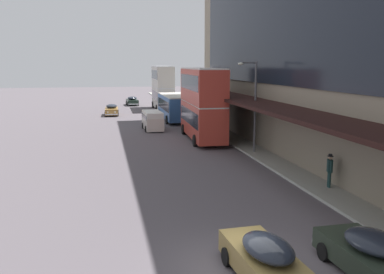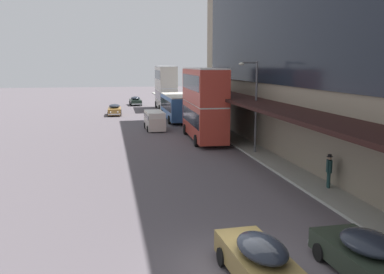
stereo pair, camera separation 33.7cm
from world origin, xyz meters
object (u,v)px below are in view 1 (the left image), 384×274
at_px(sedan_far_back, 370,253).
at_px(street_lamp, 253,100).
at_px(sedan_lead_near, 132,101).
at_px(transit_bus_kerbside_front, 163,86).
at_px(sedan_oncoming_rear, 265,260).
at_px(vw_van, 152,119).
at_px(sedan_second_near, 112,110).
at_px(pedestrian_at_kerb, 330,169).
at_px(transit_bus_kerbside_rear, 173,106).
at_px(transit_bus_kerbside_far, 202,102).

height_order(sedan_far_back, street_lamp, street_lamp).
bearing_deg(sedan_lead_near, sedan_far_back, -86.55).
xyz_separation_m(transit_bus_kerbside_front, sedan_oncoming_rear, (-3.99, -52.71, -2.76)).
bearing_deg(vw_van, sedan_oncoming_rear, -90.23).
distance_m(transit_bus_kerbside_front, sedan_second_near, 10.34).
bearing_deg(pedestrian_at_kerb, sedan_lead_near, 98.04).
bearing_deg(pedestrian_at_kerb, transit_bus_kerbside_rear, 96.86).
distance_m(transit_bus_kerbside_front, street_lamp, 33.98).
distance_m(transit_bus_kerbside_front, transit_bus_kerbside_far, 27.11).
bearing_deg(vw_van, transit_bus_kerbside_front, 79.15).
xyz_separation_m(sedan_second_near, pedestrian_at_kerb, (10.97, -37.67, 0.42)).
bearing_deg(sedan_second_near, pedestrian_at_kerb, -73.77).
distance_m(transit_bus_kerbside_rear, vw_van, 7.80).
relative_size(pedestrian_at_kerb, street_lamp, 0.27).
height_order(sedan_second_near, vw_van, vw_van).
bearing_deg(transit_bus_kerbside_far, sedan_second_near, 110.19).
relative_size(vw_van, pedestrian_at_kerb, 2.48).
distance_m(sedan_lead_near, pedestrian_at_kerb, 52.14).
xyz_separation_m(sedan_lead_near, vw_van, (0.27, -27.92, 0.35)).
bearing_deg(transit_bus_kerbside_far, pedestrian_at_kerb, -78.94).
distance_m(transit_bus_kerbside_front, pedestrian_at_kerb, 44.04).
height_order(sedan_second_near, pedestrian_at_kerb, pedestrian_at_kerb).
bearing_deg(sedan_lead_near, pedestrian_at_kerb, -81.96).
bearing_deg(sedan_far_back, transit_bus_kerbside_front, 89.49).
xyz_separation_m(transit_bus_kerbside_front, sedan_second_near, (-7.80, -6.19, -2.77)).
xyz_separation_m(sedan_oncoming_rear, street_lamp, (6.26, 18.81, 3.39)).
bearing_deg(sedan_far_back, pedestrian_at_kerb, 68.16).
height_order(vw_van, pedestrian_at_kerb, pedestrian_at_kerb).
xyz_separation_m(transit_bus_kerbside_far, pedestrian_at_kerb, (3.27, -16.75, -2.31)).
distance_m(transit_bus_kerbside_front, sedan_oncoming_rear, 52.94).
distance_m(sedan_second_near, street_lamp, 29.68).
distance_m(sedan_far_back, vw_van, 32.96).
height_order(sedan_oncoming_rear, pedestrian_at_kerb, pedestrian_at_kerb).
bearing_deg(transit_bus_kerbside_front, transit_bus_kerbside_far, -90.23).
bearing_deg(sedan_lead_near, sedan_second_near, -104.73).
bearing_deg(vw_van, transit_bus_kerbside_far, -61.67).
bearing_deg(vw_van, sedan_lead_near, 90.55).
bearing_deg(transit_bus_kerbside_far, street_lamp, -70.71).
height_order(transit_bus_kerbside_front, sedan_far_back, transit_bus_kerbside_front).
distance_m(transit_bus_kerbside_front, sedan_far_back, 53.01).
bearing_deg(sedan_far_back, sedan_second_near, 98.91).
xyz_separation_m(sedan_far_back, vw_van, (-3.39, 32.78, 0.35)).
bearing_deg(street_lamp, sedan_lead_near, 98.73).
bearing_deg(transit_bus_kerbside_rear, vw_van, -115.37).
bearing_deg(sedan_oncoming_rear, vw_van, 89.77).
xyz_separation_m(sedan_far_back, sedan_oncoming_rear, (-3.52, 0.22, 0.01)).
xyz_separation_m(transit_bus_kerbside_far, sedan_oncoming_rear, (-3.88, -25.60, -2.73)).
bearing_deg(sedan_far_back, sedan_oncoming_rear, 176.39).
xyz_separation_m(sedan_second_near, street_lamp, (10.07, -27.71, 3.40)).
xyz_separation_m(transit_bus_kerbside_front, transit_bus_kerbside_rear, (-0.53, -13.13, -1.72)).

